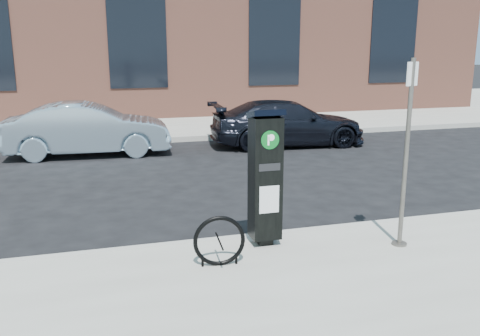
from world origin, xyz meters
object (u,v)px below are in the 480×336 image
object	(u,v)px
car_silver	(88,129)
bike_rack	(219,241)
sign_pole	(406,156)
car_dark	(288,123)
parking_kiosk	(265,176)

from	to	relation	value
car_silver	bike_rack	bearing A→B (deg)	-165.89
bike_rack	car_silver	bearing A→B (deg)	105.82
sign_pole	car_dark	xyz separation A→B (m)	(1.39, 7.58, -0.71)
parking_kiosk	car_silver	size ratio (longest dim) A/B	0.44
bike_rack	car_silver	distance (m)	7.84
car_silver	car_dark	xyz separation A→B (m)	(5.27, -0.15, -0.04)
sign_pole	car_dark	distance (m)	7.74
sign_pole	car_silver	size ratio (longest dim) A/B	0.59
sign_pole	bike_rack	world-z (taller)	sign_pole
car_silver	car_dark	size ratio (longest dim) A/B	0.94
sign_pole	car_dark	size ratio (longest dim) A/B	0.56
sign_pole	parking_kiosk	bearing A→B (deg)	139.88
parking_kiosk	car_dark	size ratio (longest dim) A/B	0.42
parking_kiosk	bike_rack	size ratio (longest dim) A/B	2.88
parking_kiosk	sign_pole	distance (m)	1.78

